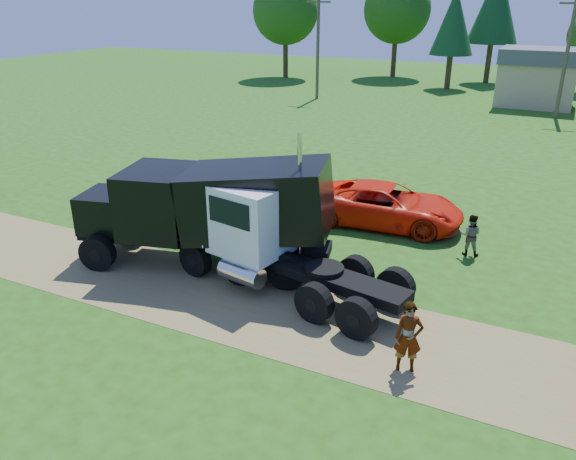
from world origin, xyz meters
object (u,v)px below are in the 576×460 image
at_px(white_semi_tractor, 259,231).
at_px(black_dump_truck, 211,208).
at_px(orange_pickup, 387,205).
at_px(spectator_a, 408,337).

bearing_deg(white_semi_tractor, black_dump_truck, -174.11).
xyz_separation_m(orange_pickup, spectator_a, (3.37, -9.18, 0.10)).
bearing_deg(black_dump_truck, white_semi_tractor, -19.48).
relative_size(black_dump_truck, orange_pickup, 1.49).
bearing_deg(white_semi_tractor, spectator_a, -14.77).
relative_size(black_dump_truck, spectator_a, 4.80).
bearing_deg(black_dump_truck, spectator_a, -35.35).
bearing_deg(black_dump_truck, orange_pickup, 41.43).
bearing_deg(orange_pickup, spectator_a, -164.24).
relative_size(orange_pickup, spectator_a, 3.23).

